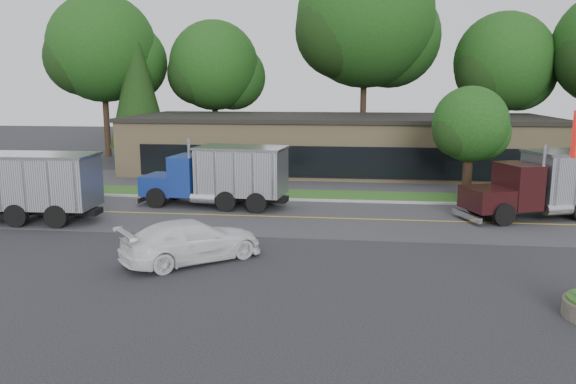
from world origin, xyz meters
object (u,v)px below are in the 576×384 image
dump_truck_blue (222,175)px  rally_car (192,241)px  dump_truck_red (13,185)px  dump_truck_maroon (556,182)px

dump_truck_blue → rally_car: size_ratio=1.53×
dump_truck_red → dump_truck_maroon: size_ratio=1.08×
dump_truck_red → dump_truck_maroon: 27.14m
rally_car → dump_truck_blue: bearing=-34.0°
dump_truck_maroon → rally_car: 18.82m
dump_truck_blue → dump_truck_maroon: bearing=-174.4°
dump_truck_red → dump_truck_blue: same height
dump_truck_blue → dump_truck_maroon: same height
dump_truck_red → rally_car: size_ratio=1.77×
dump_truck_red → rally_car: dump_truck_red is taller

